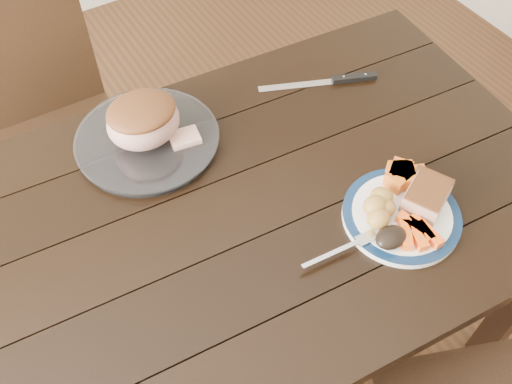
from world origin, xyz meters
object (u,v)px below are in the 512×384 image
dining_table (222,238)px  roast_joint (143,122)px  chair_far (48,120)px  carving_knife (340,80)px  dinner_plate (401,216)px  fork (345,248)px  pork_slice (426,197)px  serving_platter (148,141)px

dining_table → roast_joint: (-0.04, 0.28, 0.17)m
chair_far → carving_knife: bearing=144.7°
dining_table → dinner_plate: (0.33, -0.22, 0.10)m
dining_table → fork: 0.30m
pork_slice → serving_platter: bearing=131.0°
fork → serving_platter: bearing=118.2°
serving_platter → roast_joint: size_ratio=1.95×
chair_far → serving_platter: chair_far is taller
carving_knife → dining_table: bearing=-133.4°
serving_platter → dining_table: bearing=-81.0°
serving_platter → fork: fork is taller
dining_table → carving_knife: bearing=23.7°
carving_knife → dinner_plate: bearing=-87.0°
roast_joint → dinner_plate: bearing=-52.7°
chair_far → roast_joint: 0.57m
dinner_plate → serving_platter: 0.62m
chair_far → roast_joint: chair_far is taller
serving_platter → fork: (0.22, -0.50, 0.01)m
chair_far → carving_knife: 0.90m
chair_far → carving_knife: size_ratio=3.07×
chair_far → roast_joint: size_ratio=5.34×
pork_slice → carving_knife: bearing=77.3°
chair_far → serving_platter: size_ratio=2.74×
dinner_plate → roast_joint: size_ratio=1.48×
fork → roast_joint: size_ratio=1.02×
dining_table → dinner_plate: size_ratio=6.44×
serving_platter → fork: size_ratio=1.90×
pork_slice → carving_knife: size_ratio=0.34×
pork_slice → roast_joint: size_ratio=0.58×
fork → carving_knife: fork is taller
dining_table → dinner_plate: dinner_plate is taller
fork → carving_knife: size_ratio=0.59×
dinner_plate → roast_joint: 0.63m
dinner_plate → pork_slice: (0.06, -0.00, 0.04)m
carving_knife → roast_joint: bearing=-164.1°
dining_table → pork_slice: pork_slice is taller
pork_slice → roast_joint: (-0.43, 0.50, 0.03)m
dining_table → fork: fork is taller
chair_far → pork_slice: chair_far is taller
roast_joint → chair_far: bearing=109.6°
fork → dinner_plate: bearing=7.2°
dining_table → chair_far: bearing=105.7°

